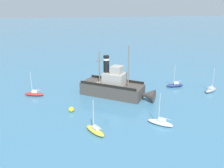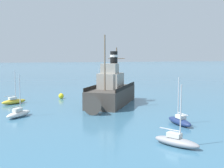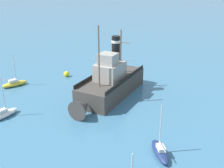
{
  "view_description": "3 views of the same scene",
  "coord_description": "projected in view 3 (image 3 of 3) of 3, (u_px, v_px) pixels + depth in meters",
  "views": [
    {
      "loc": [
        42.91,
        -7.54,
        16.86
      ],
      "look_at": [
        0.66,
        1.64,
        2.34
      ],
      "focal_mm": 38.0,
      "sensor_mm": 36.0,
      "label": 1
    },
    {
      "loc": [
        15.35,
        39.91,
        7.02
      ],
      "look_at": [
        2.13,
        5.59,
        3.4
      ],
      "focal_mm": 45.0,
      "sensor_mm": 36.0,
      "label": 2
    },
    {
      "loc": [
        6.54,
        36.28,
        15.38
      ],
      "look_at": [
        0.85,
        3.0,
        2.05
      ],
      "focal_mm": 45.0,
      "sensor_mm": 36.0,
      "label": 3
    }
  ],
  "objects": [
    {
      "name": "sailboat_navy",
      "position": [
        160.0,
        151.0,
        25.37
      ],
      "size": [
        1.22,
        3.83,
        4.9
      ],
      "color": "navy",
      "rests_on": "ground"
    },
    {
      "name": "mooring_buoy",
      "position": [
        67.0,
        74.0,
        44.73
      ],
      "size": [
        0.88,
        0.88,
        0.88
      ],
      "primitive_type": "sphere",
      "color": "yellow",
      "rests_on": "ground"
    },
    {
      "name": "sailboat_yellow",
      "position": [
        14.0,
        83.0,
        40.94
      ],
      "size": [
        3.88,
        2.74,
        4.9
      ],
      "color": "gold",
      "rests_on": "ground"
    },
    {
      "name": "ground_plane",
      "position": [
        114.0,
        89.0,
        39.94
      ],
      "size": [
        600.0,
        600.0,
        0.0
      ],
      "primitive_type": "plane",
      "color": "teal"
    },
    {
      "name": "old_tugboat",
      "position": [
        110.0,
        83.0,
        37.14
      ],
      "size": [
        11.39,
        13.51,
        9.9
      ],
      "color": "#423D38",
      "rests_on": "ground"
    },
    {
      "name": "sailboat_white",
      "position": [
        4.0,
        114.0,
        32.05
      ],
      "size": [
        3.4,
        3.52,
        4.9
      ],
      "color": "white",
      "rests_on": "ground"
    },
    {
      "name": "sailboat_red",
      "position": [
        114.0,
        60.0,
        52.26
      ],
      "size": [
        2.31,
        3.95,
        4.9
      ],
      "color": "#B22823",
      "rests_on": "ground"
    }
  ]
}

